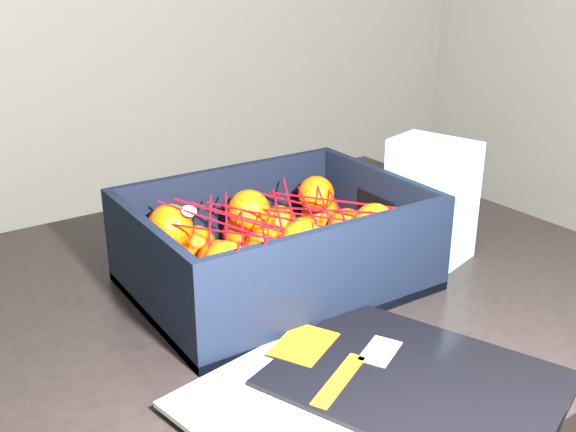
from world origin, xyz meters
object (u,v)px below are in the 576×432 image
table (216,368)px  retail_carton (431,199)px  magazine_stack (365,406)px  produce_crate (276,255)px

table → retail_carton: size_ratio=7.00×
table → magazine_stack: magazine_stack is taller
table → retail_carton: retail_carton is taller
magazine_stack → retail_carton: 0.41m
magazine_stack → retail_carton: retail_carton is taller
table → magazine_stack: (0.02, -0.28, 0.11)m
magazine_stack → retail_carton: size_ratio=2.24×
table → magazine_stack: bearing=-85.7°
magazine_stack → produce_crate: (0.08, 0.28, 0.03)m
magazine_stack → retail_carton: (0.32, 0.24, 0.08)m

